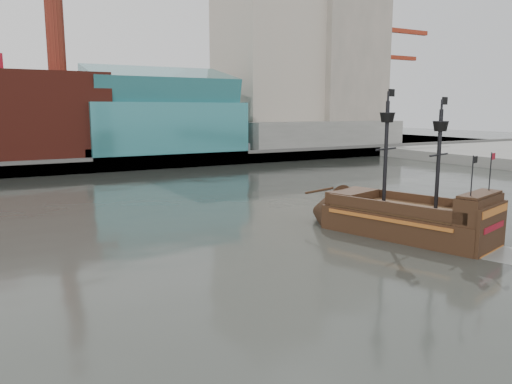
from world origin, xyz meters
TOP-DOWN VIEW (x-y plane):
  - ground at (0.00, 0.00)m, footprint 400.00×400.00m
  - promenade_far at (0.00, 92.00)m, footprint 220.00×60.00m
  - seawall at (0.00, 62.50)m, footprint 220.00×1.00m
  - skyline at (5.21, 84.56)m, footprint 149.00×45.00m
  - crane_a at (78.63, 82.00)m, footprint 22.50×4.00m
  - crane_b at (88.23, 92.00)m, footprint 19.10×4.00m
  - pirate_ship at (9.58, 4.84)m, footprint 10.07×18.63m

SIDE VIEW (x-z plane):
  - ground at x=0.00m, z-range 0.00..0.00m
  - promenade_far at x=0.00m, z-range 0.00..2.00m
  - pirate_ship at x=9.58m, z-range -5.47..7.90m
  - seawall at x=0.00m, z-range 0.00..2.60m
  - crane_b at x=88.23m, z-range 2.45..28.70m
  - crane_a at x=78.63m, z-range 2.99..35.24m
  - skyline at x=5.21m, z-range -6.45..55.55m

